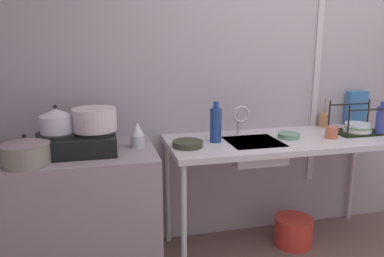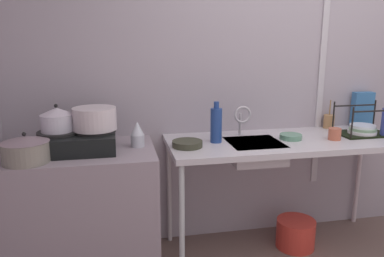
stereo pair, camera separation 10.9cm
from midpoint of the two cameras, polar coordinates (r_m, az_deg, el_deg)
wall_back at (r=3.20m, az=13.39°, el=8.37°), size 5.19×0.10×2.65m
wall_metal_strip at (r=3.25m, az=17.37°, el=10.53°), size 0.05×0.01×2.12m
counter_concrete at (r=2.72m, az=-17.11°, el=-12.15°), size 0.98×0.65×0.87m
counter_sink at (r=2.87m, az=12.55°, el=-2.54°), size 1.72×0.65×0.87m
stove at (r=2.55m, az=-17.92°, el=-1.95°), size 0.49×0.40×0.13m
pot_on_left_burner at (r=2.53m, az=-20.75°, el=1.11°), size 0.21×0.21×0.18m
pot_on_right_burner at (r=2.52m, az=-15.53°, el=1.30°), size 0.28×0.28×0.14m
pot_beside_stove at (r=2.41m, az=-24.76°, el=-3.10°), size 0.28×0.28×0.18m
percolator at (r=2.57m, az=-9.33°, el=-0.97°), size 0.09×0.09×0.17m
sink_basin at (r=2.74m, az=8.00°, el=-3.26°), size 0.37×0.37×0.13m
faucet at (r=2.83m, az=6.16°, el=1.85°), size 0.13×0.07×0.23m
frying_pan at (r=2.56m, az=-1.87°, el=-2.30°), size 0.20×0.20×0.04m
dish_rack at (r=3.18m, az=22.56°, el=0.06°), size 0.37×0.26×0.24m
cup_by_rack at (r=2.94m, az=19.09°, el=-0.57°), size 0.09×0.09×0.08m
small_bowl_on_drainboard at (r=2.86m, az=13.16°, el=-1.04°), size 0.16×0.16×0.04m
bottle_by_sink at (r=2.66m, az=2.38°, el=0.60°), size 0.08×0.08×0.29m
bottle_by_rack at (r=3.18m, az=25.50°, el=1.13°), size 0.08×0.08×0.25m
cereal_box at (r=3.45m, az=22.42°, el=2.83°), size 0.17×0.08×0.28m
utensil_jar at (r=3.30m, az=18.20°, el=1.20°), size 0.09×0.09×0.23m
bucket_on_floor at (r=3.18m, az=13.89°, el=-14.64°), size 0.29×0.29×0.22m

